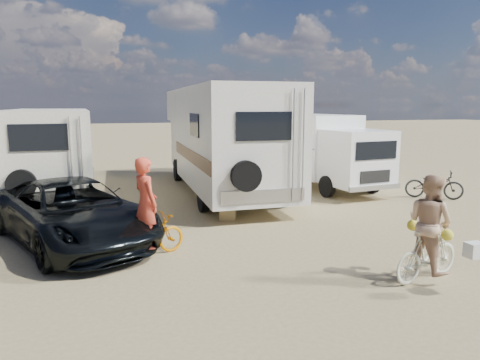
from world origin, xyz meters
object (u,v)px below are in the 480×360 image
object	(u,v)px
bike_woman	(427,254)
bike_parked	(434,184)
rider_man	(146,212)
cooler	(146,230)
crate	(228,213)
rv_main	(221,141)
rider_woman	(429,233)
box_truck	(321,151)
rv_left	(51,155)
bike_man	(147,236)
dark_suv	(73,212)

from	to	relation	value
bike_woman	bike_parked	xyz separation A→B (m)	(4.99, 5.79, 0.00)
rider_man	cooler	bearing A→B (deg)	-25.16
bike_woman	crate	distance (m)	5.60
rv_main	rider_man	distance (m)	7.12
rv_main	rider_woman	distance (m)	9.14
crate	bike_parked	bearing A→B (deg)	5.48
bike_woman	crate	size ratio (longest dim) A/B	3.67
rv_main	box_truck	distance (m)	3.91
rv_left	bike_man	xyz separation A→B (m)	(2.50, -6.77, -1.04)
bike_man	crate	distance (m)	3.41
rider_man	rider_woman	distance (m)	5.37
bike_woman	rider_man	bearing A→B (deg)	46.67
box_truck	crate	bearing A→B (deg)	-147.16
rv_main	rider_woman	bearing A→B (deg)	-79.57
box_truck	bike_man	size ratio (longest dim) A/B	3.81
crate	dark_suv	bearing A→B (deg)	-165.05
rv_main	crate	world-z (taller)	rv_main
bike_parked	cooler	world-z (taller)	bike_parked
rv_left	rider_man	size ratio (longest dim) A/B	4.20
rv_main	bike_man	xyz separation A→B (m)	(-3.17, -6.31, -1.40)
rv_main	box_truck	size ratio (longest dim) A/B	1.50
bike_man	cooler	world-z (taller)	bike_man
box_truck	rider_man	size ratio (longest dim) A/B	3.32
dark_suv	bike_woman	world-z (taller)	dark_suv
bike_woman	rv_left	bearing A→B (deg)	23.56
box_truck	bike_woman	size ratio (longest dim) A/B	3.99
bike_woman	box_truck	bearing A→B (deg)	-28.62
box_truck	dark_suv	xyz separation A→B (m)	(-8.55, -4.89, -0.64)
bike_man	bike_woman	distance (m)	5.37
bike_parked	cooler	xyz separation A→B (m)	(-9.57, -1.82, -0.28)
box_truck	bike_man	world-z (taller)	box_truck
rider_woman	crate	world-z (taller)	rider_woman
rv_main	bike_woman	size ratio (longest dim) A/B	5.99
bike_man	crate	bearing A→B (deg)	-65.36
rv_left	rider_woman	xyz separation A→B (m)	(7.17, -9.42, -0.60)
cooler	crate	world-z (taller)	cooler
bike_woman	crate	xyz separation A→B (m)	(-2.30, 5.09, -0.30)
rider_man	box_truck	bearing A→B (deg)	-69.54
rider_woman	bike_woman	bearing A→B (deg)	-0.00
rv_left	dark_suv	size ratio (longest dim) A/B	1.54
rv_left	crate	bearing A→B (deg)	-44.83
bike_woman	bike_parked	distance (m)	7.65
cooler	rv_main	bearing A→B (deg)	76.43
bike_man	rider_man	world-z (taller)	rider_man
rv_main	crate	xyz separation A→B (m)	(-0.80, -3.87, -1.66)
rv_main	bike_parked	distance (m)	7.35
bike_woman	rider_woman	distance (m)	0.39
rider_woman	rider_man	bearing A→B (deg)	46.67
box_truck	rider_woman	bearing A→B (deg)	-111.51
rv_left	bike_parked	world-z (taller)	rv_left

